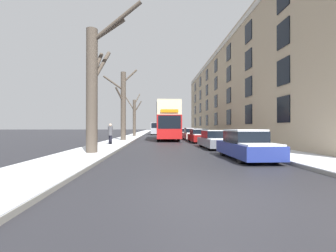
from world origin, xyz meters
TOP-DOWN VIEW (x-y plane):
  - ground_plane at (0.00, 0.00)m, footprint 320.00×320.00m
  - sidewalk_left at (-5.28, 53.00)m, footprint 2.82×130.00m
  - sidewalk_right at (5.28, 53.00)m, footprint 2.82×130.00m
  - terrace_facade_right at (11.18, 25.34)m, footprint 9.10×43.07m
  - bare_tree_left_0 at (-4.85, 7.48)m, footprint 3.07×2.49m
  - bare_tree_left_1 at (-5.05, 19.52)m, footprint 3.56×1.76m
  - bare_tree_left_2 at (-4.91, 30.60)m, footprint 2.90×2.40m
  - double_decker_bus at (-0.15, 22.80)m, footprint 2.57×10.59m
  - parked_car_0 at (2.80, 5.67)m, footprint 1.70×4.31m
  - parked_car_1 at (2.80, 11.20)m, footprint 1.84×4.38m
  - parked_car_2 at (2.80, 17.42)m, footprint 1.75×4.10m
  - parked_car_3 at (2.80, 22.45)m, footprint 1.71×4.04m
  - parked_car_4 at (2.80, 27.54)m, footprint 1.80×4.43m
  - oncoming_van at (-1.52, 41.73)m, footprint 2.08×4.99m
  - pedestrian_left_sidewalk at (-5.24, 13.74)m, footprint 0.40×0.40m

SIDE VIEW (x-z plane):
  - ground_plane at x=0.00m, z-range 0.00..0.00m
  - sidewalk_left at x=-5.28m, z-range 0.00..0.16m
  - sidewalk_right at x=5.28m, z-range 0.00..0.16m
  - parked_car_1 at x=2.80m, z-range -0.04..1.27m
  - parked_car_2 at x=2.80m, z-range -0.05..1.33m
  - parked_car_0 at x=2.80m, z-range -0.06..1.36m
  - parked_car_4 at x=2.80m, z-range -0.05..1.35m
  - parked_car_3 at x=2.80m, z-range -0.06..1.39m
  - pedestrian_left_sidewalk at x=-5.24m, z-range 0.09..1.91m
  - oncoming_van at x=-1.52m, z-range 0.10..2.58m
  - double_decker_bus at x=-0.15m, z-range 0.28..4.67m
  - bare_tree_left_2 at x=-4.91m, z-range -0.27..6.85m
  - bare_tree_left_0 at x=-4.85m, z-range -0.23..7.88m
  - bare_tree_left_1 at x=-5.05m, z-range 0.00..7.95m
  - terrace_facade_right at x=11.18m, z-range 0.00..12.11m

